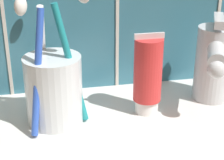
% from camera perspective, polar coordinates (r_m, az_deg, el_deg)
% --- Properties ---
extents(sink_counter, '(0.70, 0.30, 0.02)m').
position_cam_1_polar(sink_counter, '(0.52, 2.23, -8.41)').
color(sink_counter, silver).
rests_on(sink_counter, ground).
extents(toothbrush_cup, '(0.10, 0.13, 0.19)m').
position_cam_1_polar(toothbrush_cup, '(0.52, -8.90, -0.97)').
color(toothbrush_cup, silver).
rests_on(toothbrush_cup, sink_counter).
extents(toothpaste_tube, '(0.04, 0.04, 0.12)m').
position_cam_1_polar(toothpaste_tube, '(0.54, 5.47, 0.81)').
color(toothpaste_tube, white).
rests_on(toothpaste_tube, sink_counter).
extents(sink_faucet, '(0.08, 0.12, 0.13)m').
position_cam_1_polar(sink_faucet, '(0.59, 15.32, 2.69)').
color(sink_faucet, silver).
rests_on(sink_faucet, sink_counter).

